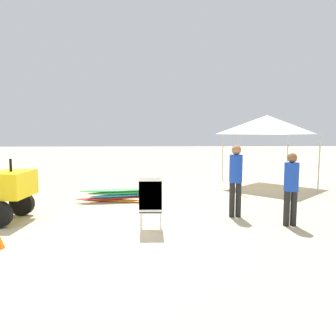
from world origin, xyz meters
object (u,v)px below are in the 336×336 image
surfboard_pile (120,195)px  lifeguard_near_center (236,176)px  stacked_plastic_chairs (151,200)px  lifeguard_near_left (291,184)px  popup_canopy (267,125)px

surfboard_pile → lifeguard_near_center: 3.71m
stacked_plastic_chairs → lifeguard_near_center: lifeguard_near_center is taller
stacked_plastic_chairs → lifeguard_near_left: 3.18m
surfboard_pile → lifeguard_near_center: size_ratio=1.42×
surfboard_pile → popup_canopy: popup_canopy is taller
surfboard_pile → popup_canopy: (5.37, 2.74, 2.19)m
surfboard_pile → lifeguard_near_left: size_ratio=1.54×
surfboard_pile → popup_canopy: bearing=27.1°
surfboard_pile → lifeguard_near_left: (4.15, -2.70, 0.76)m
stacked_plastic_chairs → lifeguard_near_center: bearing=29.0°
stacked_plastic_chairs → surfboard_pile: (-1.00, 3.04, -0.50)m
stacked_plastic_chairs → lifeguard_near_center: 2.42m
lifeguard_near_center → surfboard_pile: bearing=148.6°
popup_canopy → lifeguard_near_center: bearing=-116.3°
lifeguard_near_left → popup_canopy: bearing=77.4°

